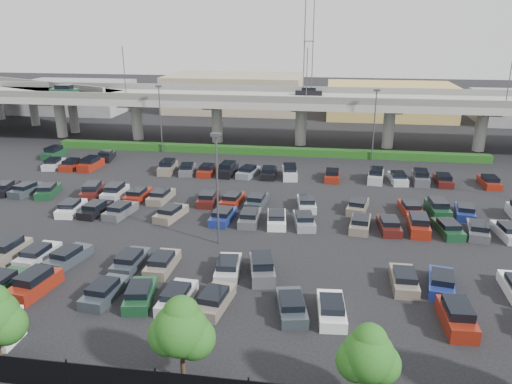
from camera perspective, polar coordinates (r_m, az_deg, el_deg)
ground at (r=53.31m, az=-2.43°, el=-2.33°), size 280.00×280.00×0.00m
overpass at (r=82.29m, az=1.51°, el=10.26°), size 150.00×13.00×15.80m
on_ramp at (r=111.25m, az=-25.79°, el=10.63°), size 50.93×30.13×8.80m
hedge at (r=76.72m, az=1.02°, el=4.74°), size 66.00×1.60×1.10m
fence at (r=29.32m, az=-13.42°, el=-20.50°), size 70.00×0.10×2.00m
tree_row at (r=28.64m, az=-11.28°, el=-14.88°), size 65.07×3.66×5.94m
parked_cars at (r=50.31m, az=-4.38°, el=-2.96°), size 63.08×41.66×1.67m
light_poles at (r=54.17m, az=-6.44°, el=4.83°), size 66.90×48.38×10.30m
distant_buildings at (r=111.74m, az=9.94°, el=10.60°), size 138.00×24.00×9.00m
comm_tower at (r=122.98m, az=6.07°, el=17.06°), size 2.40×2.40×30.00m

